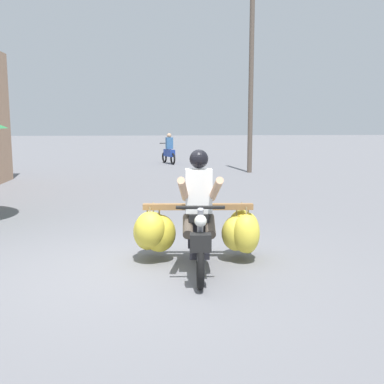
{
  "coord_description": "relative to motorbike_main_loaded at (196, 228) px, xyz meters",
  "views": [
    {
      "loc": [
        0.14,
        -5.9,
        1.93
      ],
      "look_at": [
        0.74,
        0.91,
        0.9
      ],
      "focal_mm": 43.93,
      "sensor_mm": 36.0,
      "label": 1
    }
  ],
  "objects": [
    {
      "name": "ground_plane",
      "position": [
        -0.75,
        -0.31,
        -0.49
      ],
      "size": [
        120.0,
        120.0,
        0.0
      ],
      "primitive_type": "plane",
      "color": "slate"
    },
    {
      "name": "motorbike_distant_ahead_left",
      "position": [
        0.24,
        15.35,
        0.08
      ],
      "size": [
        0.69,
        1.56,
        1.4
      ],
      "color": "black",
      "rests_on": "ground"
    },
    {
      "name": "motorbike_main_loaded",
      "position": [
        0.0,
        0.0,
        0.0
      ],
      "size": [
        1.8,
        1.91,
        1.58
      ],
      "color": "black",
      "rests_on": "ground"
    },
    {
      "name": "utility_pole",
      "position": [
        3.15,
        11.39,
        2.77
      ],
      "size": [
        0.18,
        0.18,
        6.51
      ],
      "primitive_type": "cylinder",
      "color": "brown",
      "rests_on": "ground"
    }
  ]
}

